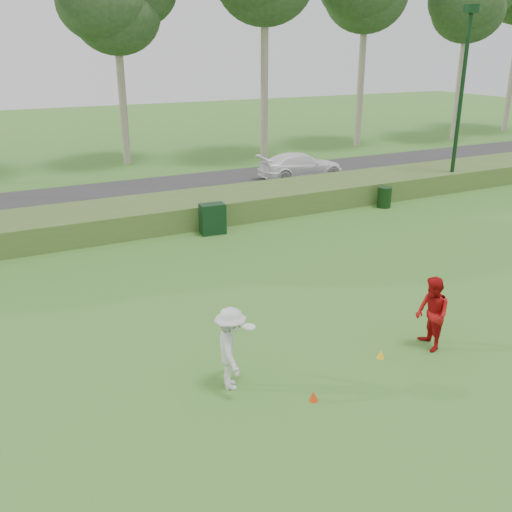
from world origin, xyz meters
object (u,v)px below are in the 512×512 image
lamp_post (465,68)px  player_red (432,314)px  cone_orange (314,396)px  player_white (231,349)px  cone_yellow (381,354)px  car_right (301,166)px  trash_bin (384,197)px  utility_cabinet (213,219)px

lamp_post → player_red: lamp_post is taller
lamp_post → cone_orange: lamp_post is taller
lamp_post → player_white: (-16.32, -10.45, -4.73)m
cone_orange → cone_yellow: size_ratio=1.04×
lamp_post → car_right: size_ratio=1.83×
player_red → cone_orange: 3.59m
player_red → trash_bin: size_ratio=1.96×
player_white → player_red: 4.72m
player_white → utility_cabinet: bearing=-5.0°
player_red → trash_bin: player_red is taller
utility_cabinet → player_red: bearing=-78.6°
player_white → utility_cabinet: size_ratio=1.55×
trash_bin → car_right: 6.29m
cone_yellow → trash_bin: size_ratio=0.22×
lamp_post → car_right: (-5.11, 5.33, -4.88)m
lamp_post → utility_cabinet: bearing=-175.5°
cone_orange → car_right: size_ratio=0.05×
player_white → cone_orange: bearing=-118.3°
cone_yellow → player_red: bearing=-6.1°
cone_orange → cone_yellow: 2.30m
player_white → cone_orange: player_white is taller
cone_yellow → trash_bin: trash_bin is taller
player_white → cone_orange: 1.86m
player_red → cone_yellow: size_ratio=8.77×
car_right → cone_orange: bearing=154.9°
cone_orange → cone_yellow: cone_orange is taller
player_white → player_red: size_ratio=1.01×
lamp_post → player_red: 16.75m
lamp_post → cone_yellow: lamp_post is taller
cone_orange → utility_cabinet: bearing=77.4°
utility_cabinet → lamp_post: bearing=9.7°
trash_bin → utility_cabinet: bearing=-179.7°
car_right → cone_yellow: bearing=159.8°
lamp_post → player_red: (-11.64, -11.07, -4.73)m
utility_cabinet → trash_bin: bearing=5.5°
utility_cabinet → cone_yellow: bearing=-85.8°
player_white → car_right: player_white is taller
trash_bin → cone_orange: bearing=-134.1°
lamp_post → utility_cabinet: 13.71m
utility_cabinet → trash_bin: size_ratio=1.28×
player_red → cone_yellow: 1.48m
utility_cabinet → trash_bin: utility_cabinet is taller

